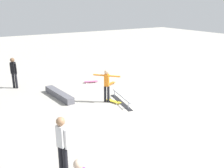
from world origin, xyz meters
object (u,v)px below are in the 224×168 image
object	(u,v)px
grind_rail	(121,99)
skater_main	(107,83)
loose_skateboard_orange	(111,84)
skate_ledge	(59,95)
loose_skateboard_pink	(91,82)
bystander_white_shirt	(62,143)
skateboard_main	(114,101)
bystander_black_shirt	(14,71)

from	to	relation	value
grind_rail	skater_main	world-z (taller)	skater_main
loose_skateboard_orange	grind_rail	bearing A→B (deg)	-136.82
skate_ledge	skater_main	distance (m)	2.57
skater_main	loose_skateboard_pink	distance (m)	3.31
loose_skateboard_pink	loose_skateboard_orange	world-z (taller)	same
skate_ledge	loose_skateboard_orange	xyz separation A→B (m)	(0.40, -3.23, -0.08)
skater_main	bystander_white_shirt	xyz separation A→B (m)	(-3.86, 3.64, 0.03)
grind_rail	skate_ledge	bearing A→B (deg)	56.95
grind_rail	loose_skateboard_pink	bearing A→B (deg)	7.21
bystander_white_shirt	loose_skateboard_pink	world-z (taller)	bystander_white_shirt
grind_rail	skater_main	xyz separation A→B (m)	(0.39, 0.55, 0.78)
grind_rail	skate_ledge	distance (m)	3.12
skate_ledge	skater_main	size ratio (longest dim) A/B	1.52
skater_main	skateboard_main	bearing A→B (deg)	-177.61
grind_rail	skate_ledge	world-z (taller)	grind_rail
skateboard_main	bystander_white_shirt	size ratio (longest dim) A/B	0.49
skater_main	loose_skateboard_pink	size ratio (longest dim) A/B	1.94
skateboard_main	loose_skateboard_pink	xyz separation A→B (m)	(3.35, -0.52, 0.00)
grind_rail	skateboard_main	xyz separation A→B (m)	(0.16, 0.32, -0.07)
skate_ledge	loose_skateboard_pink	distance (m)	2.81
loose_skateboard_pink	loose_skateboard_orange	bearing A→B (deg)	-31.25
skate_ledge	bystander_white_shirt	bearing A→B (deg)	161.04
grind_rail	skater_main	bearing A→B (deg)	65.03
bystander_white_shirt	loose_skateboard_pink	bearing A→B (deg)	121.47
skateboard_main	loose_skateboard_orange	size ratio (longest dim) A/B	1.02
skater_main	loose_skateboard_orange	world-z (taller)	skater_main
skateboard_main	loose_skateboard_pink	bearing A→B (deg)	-26.66
loose_skateboard_pink	grind_rail	bearing A→B (deg)	-73.16
skate_ledge	grind_rail	bearing A→B (deg)	-133.50
skate_ledge	skateboard_main	bearing A→B (deg)	-135.60
loose_skateboard_pink	bystander_black_shirt	bearing A→B (deg)	-178.16
loose_skateboard_orange	skateboard_main	bearing A→B (deg)	-144.31
loose_skateboard_orange	skate_ledge	bearing A→B (deg)	161.06
bystander_black_shirt	loose_skateboard_orange	distance (m)	5.36
skate_ledge	loose_skateboard_pink	size ratio (longest dim) A/B	2.96
skater_main	loose_skateboard_pink	bearing A→B (deg)	-56.43
skate_ledge	bystander_black_shirt	xyz separation A→B (m)	(2.68, 1.54, 0.80)
grind_rail	skate_ledge	xyz separation A→B (m)	(2.15, 2.26, 0.01)
bystander_white_shirt	skater_main	bearing A→B (deg)	110.32
bystander_white_shirt	bystander_black_shirt	world-z (taller)	bystander_black_shirt
bystander_black_shirt	skateboard_main	bearing A→B (deg)	170.03
bystander_black_shirt	loose_skateboard_orange	size ratio (longest dim) A/B	2.11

